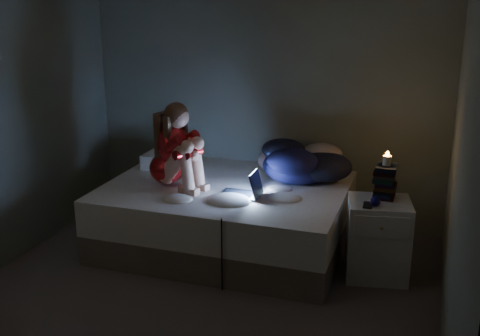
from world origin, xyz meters
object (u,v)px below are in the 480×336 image
at_px(laptop, 240,183).
at_px(phone, 365,204).
at_px(nightstand, 377,239).
at_px(bed, 226,215).
at_px(candle, 387,164).
at_px(woman, 167,144).

height_order(laptop, phone, laptop).
bearing_deg(phone, nightstand, 55.63).
xyz_separation_m(bed, candle, (1.41, -0.08, 0.66)).
relative_size(laptop, phone, 2.44).
xyz_separation_m(bed, laptop, (0.21, -0.23, 0.42)).
bearing_deg(woman, candle, 17.63).
relative_size(bed, laptop, 6.29).
height_order(woman, nightstand, woman).
xyz_separation_m(woman, candle, (1.91, 0.09, -0.03)).
bearing_deg(phone, bed, 174.99).
distance_m(laptop, phone, 1.07).
distance_m(candle, phone, 0.38).
xyz_separation_m(woman, nightstand, (1.89, -0.01, -0.65)).
distance_m(woman, laptop, 0.76).
relative_size(bed, woman, 2.74).
relative_size(candle, phone, 0.57).
relative_size(woman, nightstand, 1.18).
height_order(bed, phone, phone).
height_order(bed, laptop, laptop).
height_order(laptop, nightstand, laptop).
distance_m(woman, candle, 1.91).
xyz_separation_m(laptop, phone, (1.07, -0.07, -0.04)).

